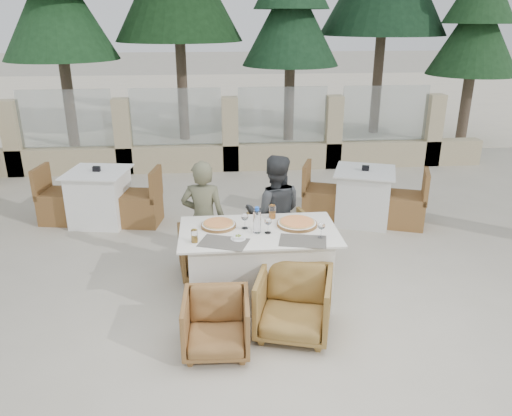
{
  "coord_description": "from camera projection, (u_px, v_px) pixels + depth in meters",
  "views": [
    {
      "loc": [
        -0.36,
        -4.58,
        2.79
      ],
      "look_at": [
        0.09,
        0.33,
        0.9
      ],
      "focal_mm": 35.0,
      "sensor_mm": 36.0,
      "label": 1
    }
  ],
  "objects": [
    {
      "name": "pine_far_left",
      "position": [
        58.0,
        19.0,
        10.51
      ],
      "size": [
        2.42,
        2.42,
        5.5
      ],
      "primitive_type": "cone",
      "color": "#1F4924",
      "rests_on": "ground"
    },
    {
      "name": "armchair_far_right",
      "position": [
        282.0,
        242.0,
        5.85
      ],
      "size": [
        0.8,
        0.82,
        0.64
      ],
      "primitive_type": "imported",
      "rotation": [
        0.0,
        0.0,
        3.33
      ],
      "color": "olive",
      "rests_on": "ground"
    },
    {
      "name": "pine_far_right",
      "position": [
        475.0,
        43.0,
        10.99
      ],
      "size": [
        1.98,
        1.98,
        4.5
      ],
      "primitive_type": "cone",
      "color": "#1E4421",
      "rests_on": "ground"
    },
    {
      "name": "water_bottle",
      "position": [
        257.0,
        220.0,
        4.95
      ],
      "size": [
        0.1,
        0.1,
        0.27
      ],
      "primitive_type": "cylinder",
      "rotation": [
        0.0,
        0.0,
        0.35
      ],
      "color": "#B9D7F3",
      "rests_on": "dining_table"
    },
    {
      "name": "perimeter_wall_far",
      "position": [
        230.0,
        129.0,
        9.46
      ],
      "size": [
        10.0,
        0.34,
        1.6
      ],
      "primitive_type": null,
      "color": "#C7B78C",
      "rests_on": "ground"
    },
    {
      "name": "placemat_near_left",
      "position": [
        224.0,
        243.0,
        4.77
      ],
      "size": [
        0.53,
        0.44,
        0.0
      ],
      "primitive_type": "cube",
      "rotation": [
        0.0,
        0.0,
        -0.35
      ],
      "color": "#5B574E",
      "rests_on": "dining_table"
    },
    {
      "name": "sand_patch",
      "position": [
        220.0,
        98.0,
        18.3
      ],
      "size": [
        30.0,
        16.0,
        0.01
      ],
      "primitive_type": "cube",
      "color": "#F1E3C5",
      "rests_on": "ground"
    },
    {
      "name": "diner_right",
      "position": [
        274.0,
        213.0,
        5.7
      ],
      "size": [
        0.71,
        0.57,
        1.38
      ],
      "primitive_type": "imported",
      "rotation": [
        0.0,
        0.0,
        3.07
      ],
      "color": "#343639",
      "rests_on": "ground"
    },
    {
      "name": "dining_table",
      "position": [
        259.0,
        265.0,
        5.18
      ],
      "size": [
        1.6,
        0.9,
        0.77
      ],
      "primitive_type": null,
      "color": "white",
      "rests_on": "ground"
    },
    {
      "name": "armchair_far_left",
      "position": [
        207.0,
        251.0,
        5.69
      ],
      "size": [
        0.68,
        0.7,
        0.57
      ],
      "primitive_type": "imported",
      "rotation": [
        0.0,
        0.0,
        3.26
      ],
      "color": "brown",
      "rests_on": "ground"
    },
    {
      "name": "pizza_left",
      "position": [
        218.0,
        225.0,
        5.13
      ],
      "size": [
        0.37,
        0.37,
        0.05
      ],
      "primitive_type": "cylinder",
      "rotation": [
        0.0,
        0.0,
        -0.03
      ],
      "color": "#CC481B",
      "rests_on": "dining_table"
    },
    {
      "name": "olive_dish",
      "position": [
        238.0,
        237.0,
        4.84
      ],
      "size": [
        0.15,
        0.15,
        0.04
      ],
      "primitive_type": null,
      "rotation": [
        0.0,
        0.0,
        -0.43
      ],
      "color": "white",
      "rests_on": "dining_table"
    },
    {
      "name": "beer_glass_left",
      "position": [
        194.0,
        236.0,
        4.76
      ],
      "size": [
        0.08,
        0.08,
        0.13
      ],
      "primitive_type": "cylinder",
      "rotation": [
        0.0,
        0.0,
        -0.26
      ],
      "color": "#C88C1C",
      "rests_on": "dining_table"
    },
    {
      "name": "ground",
      "position": [
        251.0,
        298.0,
        5.29
      ],
      "size": [
        80.0,
        80.0,
        0.0
      ],
      "primitive_type": "plane",
      "color": "#BCB4A0",
      "rests_on": "ground"
    },
    {
      "name": "pizza_right",
      "position": [
        297.0,
        223.0,
        5.16
      ],
      "size": [
        0.45,
        0.45,
        0.05
      ],
      "primitive_type": "cylinder",
      "rotation": [
        0.0,
        0.0,
        0.07
      ],
      "color": "#F75721",
      "rests_on": "dining_table"
    },
    {
      "name": "wine_glass_centre",
      "position": [
        245.0,
        220.0,
        5.06
      ],
      "size": [
        0.09,
        0.09,
        0.18
      ],
      "primitive_type": null,
      "rotation": [
        0.0,
        0.0,
        -0.19
      ],
      "color": "silver",
      "rests_on": "dining_table"
    },
    {
      "name": "armchair_near_left",
      "position": [
        216.0,
        324.0,
        4.38
      ],
      "size": [
        0.6,
        0.62,
        0.54
      ],
      "primitive_type": "imported",
      "rotation": [
        0.0,
        0.0,
        -0.04
      ],
      "color": "brown",
      "rests_on": "ground"
    },
    {
      "name": "wine_glass_corner",
      "position": [
        321.0,
        229.0,
        4.85
      ],
      "size": [
        0.09,
        0.09,
        0.18
      ],
      "primitive_type": null,
      "rotation": [
        0.0,
        0.0,
        0.19
      ],
      "color": "silver",
      "rests_on": "dining_table"
    },
    {
      "name": "armchair_near_right",
      "position": [
        294.0,
        303.0,
        4.61
      ],
      "size": [
        0.83,
        0.84,
        0.62
      ],
      "primitive_type": "imported",
      "rotation": [
        0.0,
        0.0,
        -0.28
      ],
      "color": "olive",
      "rests_on": "ground"
    },
    {
      "name": "diner_left",
      "position": [
        204.0,
        219.0,
        5.56
      ],
      "size": [
        0.54,
        0.4,
        1.36
      ],
      "primitive_type": "imported",
      "rotation": [
        0.0,
        0.0,
        2.99
      ],
      "color": "#5C5C43",
      "rests_on": "ground"
    },
    {
      "name": "placemat_near_right",
      "position": [
        303.0,
        241.0,
        4.8
      ],
      "size": [
        0.5,
        0.39,
        0.0
      ],
      "primitive_type": "cube",
      "rotation": [
        0.0,
        0.0,
        -0.22
      ],
      "color": "#565149",
      "rests_on": "dining_table"
    },
    {
      "name": "beer_glass_right",
      "position": [
        272.0,
        212.0,
        5.33
      ],
      "size": [
        0.08,
        0.08,
        0.15
      ],
      "primitive_type": "cylinder",
      "rotation": [
        0.0,
        0.0,
        -0.13
      ],
      "color": "orange",
      "rests_on": "dining_table"
    },
    {
      "name": "bg_table_b",
      "position": [
        363.0,
        196.0,
        7.15
      ],
      "size": [
        1.82,
        1.32,
        0.77
      ],
      "primitive_type": null,
      "rotation": [
        0.0,
        0.0,
        -0.34
      ],
      "color": "silver",
      "rests_on": "ground"
    },
    {
      "name": "bg_table_a",
      "position": [
        100.0,
        197.0,
        7.11
      ],
      "size": [
        1.75,
        1.08,
        0.77
      ],
      "primitive_type": null,
      "rotation": [
        0.0,
        0.0,
        -0.17
      ],
      "color": "white",
      "rests_on": "ground"
    },
    {
      "name": "wine_glass_near",
      "position": [
        268.0,
        224.0,
        4.95
      ],
      "size": [
        0.09,
        0.09,
        0.18
      ],
      "primitive_type": null,
      "rotation": [
        0.0,
        0.0,
        0.24
      ],
      "color": "silver",
      "rests_on": "dining_table"
    },
    {
      "name": "pine_centre",
      "position": [
        291.0,
        31.0,
        11.21
      ],
      "size": [
        2.2,
        2.2,
        5.0
      ],
      "primitive_type": "cone",
      "color": "#1C4124",
      "rests_on": "ground"
    }
  ]
}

